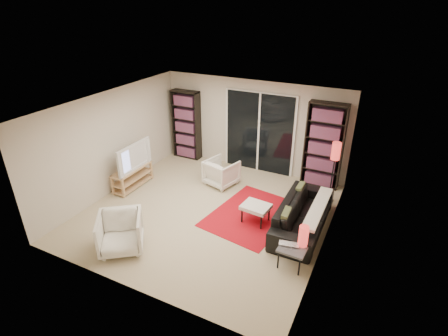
{
  "coord_description": "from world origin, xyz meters",
  "views": [
    {
      "loc": [
        3.18,
        -5.61,
        4.27
      ],
      "look_at": [
        0.25,
        0.3,
        1.0
      ],
      "focal_mm": 28.0,
      "sensor_mm": 36.0,
      "label": 1
    }
  ],
  "objects": [
    {
      "name": "wall_front",
      "position": [
        0.0,
        -2.5,
        1.2
      ],
      "size": [
        5.0,
        0.02,
        2.4
      ],
      "primitive_type": "cube",
      "color": "beige",
      "rests_on": "ground"
    },
    {
      "name": "floor",
      "position": [
        0.0,
        0.0,
        0.0
      ],
      "size": [
        5.0,
        5.0,
        0.0
      ],
      "primitive_type": "plane",
      "color": "#BDAD8E",
      "rests_on": "ground"
    },
    {
      "name": "side_table",
      "position": [
        2.13,
        -0.82,
        0.35
      ],
      "size": [
        0.48,
        0.48,
        0.4
      ],
      "color": "#49494F",
      "rests_on": "floor"
    },
    {
      "name": "laptop",
      "position": [
        2.06,
        -0.85,
        0.41
      ],
      "size": [
        0.39,
        0.29,
        0.03
      ],
      "primitive_type": "imported",
      "rotation": [
        0.0,
        0.0,
        0.2
      ],
      "color": "silver",
      "rests_on": "side_table"
    },
    {
      "name": "rug",
      "position": [
        0.91,
        0.33,
        0.01
      ],
      "size": [
        1.81,
        2.27,
        0.01
      ],
      "primitive_type": "cube",
      "rotation": [
        0.0,
        0.0,
        -0.15
      ],
      "color": "#B40B17",
      "rests_on": "floor"
    },
    {
      "name": "armchair_front",
      "position": [
        -0.84,
        -1.79,
        0.36
      ],
      "size": [
        1.09,
        1.1,
        0.72
      ],
      "primitive_type": "imported",
      "rotation": [
        0.0,
        0.0,
        0.63
      ],
      "color": "silver",
      "rests_on": "floor"
    },
    {
      "name": "wall_back",
      "position": [
        0.0,
        2.5,
        1.2
      ],
      "size": [
        5.0,
        0.02,
        2.4
      ],
      "primitive_type": "cube",
      "color": "beige",
      "rests_on": "ground"
    },
    {
      "name": "sliding_door",
      "position": [
        0.2,
        2.46,
        1.05
      ],
      "size": [
        1.92,
        0.08,
        2.16
      ],
      "color": "white",
      "rests_on": "ground"
    },
    {
      "name": "wall_left",
      "position": [
        -2.5,
        0.0,
        1.2
      ],
      "size": [
        0.02,
        5.0,
        2.4
      ],
      "primitive_type": "cube",
      "color": "beige",
      "rests_on": "ground"
    },
    {
      "name": "bookshelf_right",
      "position": [
        1.9,
        2.33,
        1.05
      ],
      "size": [
        0.9,
        0.3,
        2.1
      ],
      "color": "black",
      "rests_on": "ground"
    },
    {
      "name": "bookshelf_left",
      "position": [
        -1.95,
        2.33,
        0.98
      ],
      "size": [
        0.8,
        0.3,
        1.95
      ],
      "color": "black",
      "rests_on": "ground"
    },
    {
      "name": "table_lamp",
      "position": [
        2.26,
        -0.7,
        0.59
      ],
      "size": [
        0.17,
        0.17,
        0.38
      ],
      "primitive_type": "cylinder",
      "color": "red",
      "rests_on": "side_table"
    },
    {
      "name": "wall_right",
      "position": [
        2.5,
        0.0,
        1.2
      ],
      "size": [
        0.02,
        5.0,
        2.4
      ],
      "primitive_type": "cube",
      "color": "beige",
      "rests_on": "ground"
    },
    {
      "name": "tv_stand",
      "position": [
        -2.21,
        0.2,
        0.26
      ],
      "size": [
        0.37,
        1.16,
        0.5
      ],
      "color": "#D9AB7C",
      "rests_on": "floor"
    },
    {
      "name": "ottoman",
      "position": [
        1.07,
        0.13,
        0.34
      ],
      "size": [
        0.6,
        0.51,
        0.4
      ],
      "color": "silver",
      "rests_on": "floor"
    },
    {
      "name": "sofa",
      "position": [
        2.0,
        0.35,
        0.31
      ],
      "size": [
        0.85,
        2.14,
        0.62
      ],
      "primitive_type": "imported",
      "rotation": [
        0.0,
        0.0,
        1.58
      ],
      "color": "black",
      "rests_on": "floor"
    },
    {
      "name": "ceiling",
      "position": [
        0.0,
        0.0,
        2.4
      ],
      "size": [
        5.0,
        5.0,
        0.02
      ],
      "primitive_type": "cube",
      "color": "white",
      "rests_on": "wall_back"
    },
    {
      "name": "tv",
      "position": [
        -2.19,
        0.2,
        0.83
      ],
      "size": [
        0.16,
        1.14,
        0.65
      ],
      "primitive_type": "imported",
      "rotation": [
        0.0,
        0.0,
        1.56
      ],
      "color": "black",
      "rests_on": "tv_stand"
    },
    {
      "name": "floor_lamp",
      "position": [
        2.28,
        1.67,
        1.11
      ],
      "size": [
        0.22,
        0.22,
        1.44
      ],
      "color": "black",
      "rests_on": "floor"
    },
    {
      "name": "armchair_back",
      "position": [
        -0.3,
        1.27,
        0.33
      ],
      "size": [
        0.86,
        0.88,
        0.65
      ],
      "primitive_type": "imported",
      "rotation": [
        0.0,
        0.0,
        2.88
      ],
      "color": "silver",
      "rests_on": "floor"
    }
  ]
}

